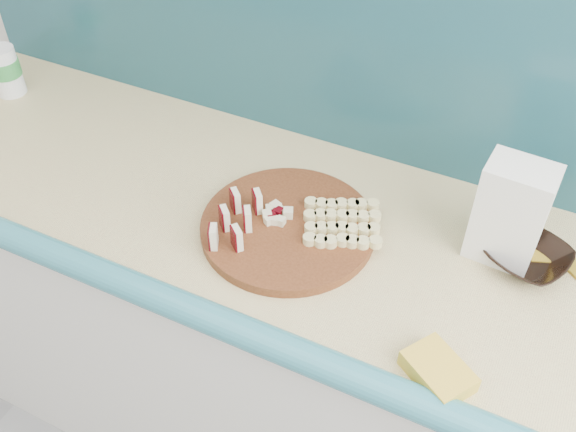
{
  "coord_description": "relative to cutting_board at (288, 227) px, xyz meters",
  "views": [
    {
      "loc": [
        0.45,
        0.62,
        1.83
      ],
      "look_at": [
        0.04,
        1.46,
        0.95
      ],
      "focal_mm": 40.0,
      "sensor_mm": 36.0,
      "label": 1
    }
  ],
  "objects": [
    {
      "name": "brown_bowl",
      "position": [
        0.45,
        0.12,
        0.01
      ],
      "size": [
        0.2,
        0.2,
        0.04
      ],
      "primitive_type": "imported",
      "rotation": [
        0.0,
        0.0,
        -0.35
      ],
      "color": "black",
      "rests_on": "kitchen_counter"
    },
    {
      "name": "apple_chunks",
      "position": [
        -0.02,
        -0.01,
        0.02
      ],
      "size": [
        0.06,
        0.06,
        0.02
      ],
      "color": "#F4EAC3",
      "rests_on": "cutting_board"
    },
    {
      "name": "backsplash",
      "position": [
        0.06,
        0.33,
        0.24
      ],
      "size": [
        2.2,
        0.02,
        0.5
      ],
      "primitive_type": "cube",
      "color": "teal",
      "rests_on": "kitchen_counter"
    },
    {
      "name": "cutting_board",
      "position": [
        0.0,
        0.0,
        0.0
      ],
      "size": [
        0.47,
        0.47,
        0.02
      ],
      "primitive_type": "cylinder",
      "rotation": [
        0.0,
        0.0,
        0.4
      ],
      "color": "#47220F",
      "rests_on": "kitchen_counter"
    },
    {
      "name": "sponge",
      "position": [
        0.37,
        -0.2,
        0.01
      ],
      "size": [
        0.14,
        0.13,
        0.03
      ],
      "primitive_type": "cube",
      "rotation": [
        0.0,
        0.0,
        -0.57
      ],
      "color": "yellow",
      "rests_on": "kitchen_counter"
    },
    {
      "name": "banana_slices",
      "position": [
        0.1,
        0.04,
        0.02
      ],
      "size": [
        0.19,
        0.18,
        0.02
      ],
      "color": "#E3D38A",
      "rests_on": "cutting_board"
    },
    {
      "name": "flour_bag",
      "position": [
        0.4,
        0.13,
        0.1
      ],
      "size": [
        0.13,
        0.1,
        0.21
      ],
      "primitive_type": "cube",
      "rotation": [
        0.0,
        0.0,
        -0.07
      ],
      "color": "white",
      "rests_on": "kitchen_counter"
    },
    {
      "name": "banana_peel",
      "position": [
        0.45,
        0.2,
        -0.01
      ],
      "size": [
        0.23,
        0.19,
        0.01
      ],
      "rotation": [
        0.0,
        0.0,
        0.19
      ],
      "color": "#B58F22",
      "rests_on": "kitchen_counter"
    },
    {
      "name": "canister",
      "position": [
        -0.88,
        0.15,
        0.06
      ],
      "size": [
        0.08,
        0.08,
        0.13
      ],
      "rotation": [
        0.0,
        0.0,
        -0.24
      ],
      "color": "white",
      "rests_on": "kitchen_counter"
    },
    {
      "name": "apple_wedges",
      "position": [
        -0.09,
        -0.06,
        0.04
      ],
      "size": [
        0.08,
        0.16,
        0.05
      ],
      "color": "beige",
      "rests_on": "cutting_board"
    },
    {
      "name": "kitchen_counter",
      "position": [
        0.06,
        0.04,
        -0.46
      ],
      "size": [
        2.2,
        0.63,
        0.91
      ],
      "color": "white",
      "rests_on": "ground"
    }
  ]
}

